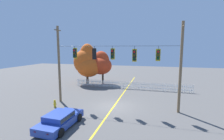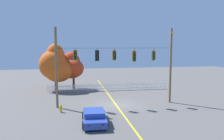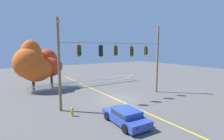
# 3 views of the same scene
# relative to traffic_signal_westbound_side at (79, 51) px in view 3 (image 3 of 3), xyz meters

# --- Properties ---
(ground) EXTENTS (80.00, 80.00, 0.00)m
(ground) POSITION_rel_traffic_signal_westbound_side_xyz_m (4.33, -0.01, -5.49)
(ground) COLOR #565451
(lane_centerline_stripe) EXTENTS (0.16, 36.00, 0.01)m
(lane_centerline_stripe) POSITION_rel_traffic_signal_westbound_side_xyz_m (4.33, -0.01, -5.49)
(lane_centerline_stripe) COLOR gold
(lane_centerline_stripe) RESTS_ON ground
(signal_support_span) EXTENTS (12.82, 1.10, 8.41)m
(signal_support_span) POSITION_rel_traffic_signal_westbound_side_xyz_m (4.33, -0.01, -1.20)
(signal_support_span) COLOR brown
(signal_support_span) RESTS_ON ground
(traffic_signal_westbound_side) EXTENTS (0.43, 0.38, 1.32)m
(traffic_signal_westbound_side) POSITION_rel_traffic_signal_westbound_side_xyz_m (0.00, 0.00, 0.00)
(traffic_signal_westbound_side) COLOR black
(traffic_signal_southbound_primary) EXTENTS (0.43, 0.38, 1.36)m
(traffic_signal_southbound_primary) POSITION_rel_traffic_signal_westbound_side_xyz_m (2.27, -0.02, -0.04)
(traffic_signal_southbound_primary) COLOR black
(traffic_signal_northbound_primary) EXTENTS (0.43, 0.38, 1.35)m
(traffic_signal_northbound_primary) POSITION_rel_traffic_signal_westbound_side_xyz_m (4.16, -0.00, -0.04)
(traffic_signal_northbound_primary) COLOR black
(traffic_signal_eastbound_side) EXTENTS (0.43, 0.38, 1.53)m
(traffic_signal_eastbound_side) POSITION_rel_traffic_signal_westbound_side_xyz_m (6.37, 0.00, -0.16)
(traffic_signal_eastbound_side) COLOR black
(traffic_signal_northbound_secondary) EXTENTS (0.43, 0.38, 1.41)m
(traffic_signal_northbound_secondary) POSITION_rel_traffic_signal_westbound_side_xyz_m (8.59, -0.00, -0.10)
(traffic_signal_northbound_secondary) COLOR black
(white_picket_fence) EXTENTS (17.32, 0.06, 1.12)m
(white_picket_fence) POSITION_rel_traffic_signal_westbound_side_xyz_m (4.87, 7.73, -4.93)
(white_picket_fence) COLOR white
(white_picket_fence) RESTS_ON ground
(autumn_maple_near_fence) EXTENTS (4.79, 3.93, 6.79)m
(autumn_maple_near_fence) POSITION_rel_traffic_signal_westbound_side_xyz_m (-2.76, 9.49, -1.88)
(autumn_maple_near_fence) COLOR #473828
(autumn_maple_near_fence) RESTS_ON ground
(autumn_maple_mid) EXTENTS (3.71, 3.33, 5.56)m
(autumn_maple_mid) POSITION_rel_traffic_signal_westbound_side_xyz_m (-0.53, 10.25, -2.13)
(autumn_maple_mid) COLOR #473828
(autumn_maple_mid) RESTS_ON ground
(parked_car) EXTENTS (2.16, 4.22, 1.15)m
(parked_car) POSITION_rel_traffic_signal_westbound_side_xyz_m (1.42, -5.42, -4.89)
(parked_car) COLOR #28429E
(parked_car) RESTS_ON ground
(fire_hydrant) EXTENTS (0.38, 0.22, 0.77)m
(fire_hydrant) POSITION_rel_traffic_signal_westbound_side_xyz_m (-1.50, -1.77, -5.11)
(fire_hydrant) COLOR gold
(fire_hydrant) RESTS_ON ground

